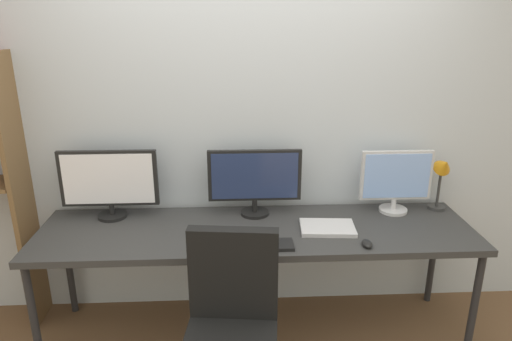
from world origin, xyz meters
name	(u,v)px	position (x,y,z in m)	size (l,w,h in m)	color
wall_back	(253,121)	(0.00, 1.02, 1.30)	(5.00, 0.10, 2.60)	silver
desk	(256,235)	(0.00, 0.60, 0.69)	(2.60, 0.68, 0.74)	#333333
monitor_left	(109,182)	(-0.90, 0.81, 0.98)	(0.60, 0.18, 0.44)	black
monitor_center	(255,179)	(0.00, 0.81, 0.98)	(0.58, 0.18, 0.43)	black
monitor_right	(396,180)	(0.90, 0.81, 0.96)	(0.45, 0.18, 0.41)	silver
desk_lamp	(443,174)	(1.20, 0.81, 0.99)	(0.11, 0.16, 0.38)	#333333
keyboard_main	(259,245)	(0.00, 0.37, 0.75)	(0.39, 0.13, 0.02)	black
computer_mouse	(367,244)	(0.60, 0.35, 0.76)	(0.06, 0.10, 0.03)	black
laptop_closed	(327,228)	(0.42, 0.56, 0.75)	(0.32, 0.22, 0.02)	silver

